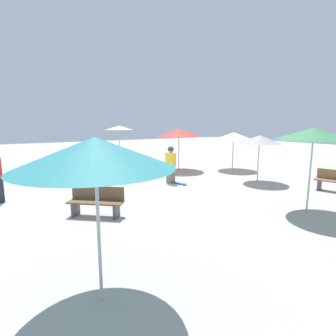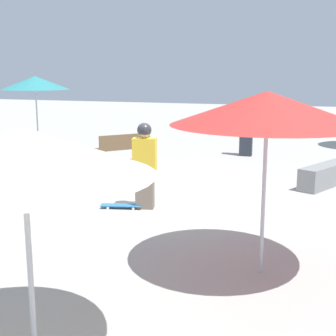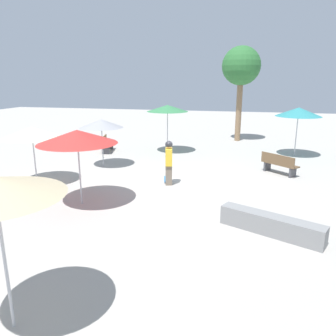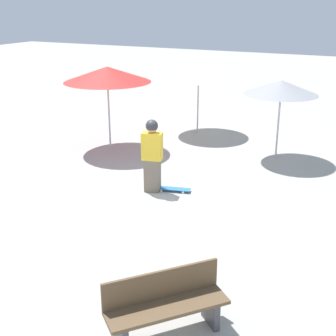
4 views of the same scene
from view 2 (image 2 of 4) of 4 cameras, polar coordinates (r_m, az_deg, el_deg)
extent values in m
plane|color=#ADA8A0|center=(9.93, -2.27, -3.58)|extent=(60.00, 60.00, 0.00)
cube|color=#726656|center=(9.07, -2.83, -2.60)|extent=(0.39, 0.31, 0.75)
cube|color=yellow|center=(8.93, -2.88, 1.69)|extent=(0.48, 0.34, 0.62)
sphere|color=tan|center=(8.86, -2.91, 4.45)|extent=(0.25, 0.25, 0.25)
sphere|color=#2D2D33|center=(8.86, -2.91, 4.65)|extent=(0.27, 0.27, 0.27)
cube|color=teal|center=(9.16, -5.71, -4.54)|extent=(0.82, 0.40, 0.02)
cylinder|color=silver|center=(9.13, -7.34, -4.85)|extent=(0.06, 0.04, 0.05)
cylinder|color=silver|center=(9.29, -7.11, -4.55)|extent=(0.06, 0.04, 0.05)
cylinder|color=silver|center=(9.04, -4.26, -4.95)|extent=(0.06, 0.04, 0.05)
cylinder|color=silver|center=(9.20, -4.09, -4.65)|extent=(0.06, 0.04, 0.05)
cube|color=gray|center=(11.80, 19.52, -0.55)|extent=(1.50, 2.59, 0.51)
cube|color=#47474C|center=(13.60, -7.95, 1.30)|extent=(0.35, 0.32, 0.40)
cube|color=#47474C|center=(14.09, -3.22, 1.75)|extent=(0.35, 0.32, 0.40)
cube|color=brown|center=(13.80, -5.56, 2.45)|extent=(1.38, 1.50, 0.05)
cube|color=brown|center=(13.58, -5.24, 3.27)|extent=(1.08, 1.24, 0.40)
cylinder|color=#B7B7BC|center=(6.10, 11.60, -2.70)|extent=(0.05, 0.05, 2.22)
cone|color=red|center=(5.94, 12.01, 7.16)|extent=(2.43, 2.43, 0.42)
cylinder|color=#B7B7BC|center=(16.47, -15.68, 6.14)|extent=(0.05, 0.05, 2.33)
cone|color=teal|center=(16.41, -15.89, 9.96)|extent=(2.25, 2.25, 0.44)
cylinder|color=#B7B7BC|center=(4.27, -16.53, -10.66)|extent=(0.05, 0.05, 2.01)
cone|color=beige|center=(4.02, -17.30, 1.94)|extent=(2.22, 2.22, 0.41)
cube|color=#282D38|center=(15.04, 9.48, 3.08)|extent=(0.40, 0.29, 0.84)
cube|color=red|center=(14.95, 9.58, 6.00)|extent=(0.51, 0.30, 0.70)
sphere|color=beige|center=(14.91, 9.64, 7.86)|extent=(0.27, 0.27, 0.27)
camera|label=1|loc=(19.50, -22.80, 10.88)|focal=28.00mm
camera|label=3|loc=(13.53, 58.11, 11.48)|focal=35.00mm
camera|label=4|loc=(18.68, -6.10, 16.18)|focal=50.00mm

